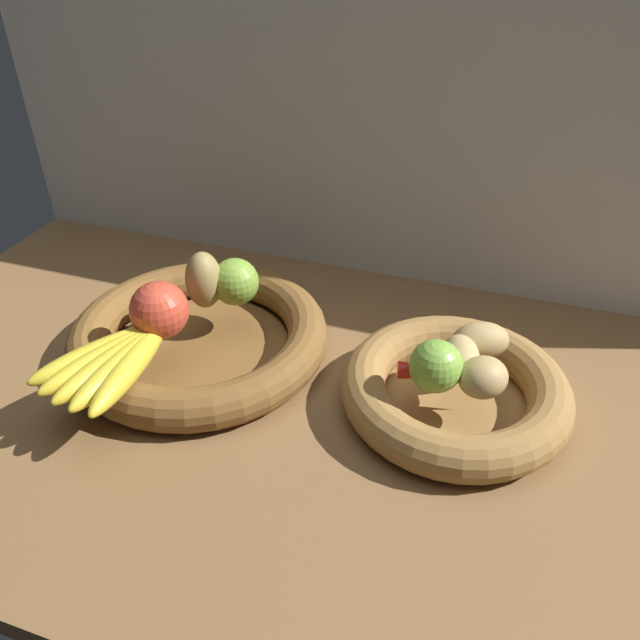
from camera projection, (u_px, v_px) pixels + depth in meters
The scene contains 13 objects.
ground_plane at pixel (337, 380), 89.31cm from camera, with size 140.00×90.00×3.00cm, color brown.
back_wall at pixel (398, 116), 95.99cm from camera, with size 140.00×3.00×55.00cm.
fruit_bowl_left at pixel (200, 337), 90.74cm from camera, with size 37.40×37.40×5.81cm.
fruit_bowl_right at pixel (455, 391), 81.01cm from camera, with size 29.72×29.72×5.81cm.
apple_red_front at pixel (159, 310), 83.71cm from camera, with size 7.97×7.97×7.97cm, color #CC422D.
apple_green_back at pixel (235, 282), 90.66cm from camera, with size 6.98×6.98×6.98cm, color #7AA338.
pear_brown at pixel (204, 280), 89.40cm from camera, with size 5.24×5.87×8.71cm, color olive.
banana_bunch_front at pixel (115, 359), 78.77cm from camera, with size 13.74×20.18×3.30cm.
potato_large at pixel (460, 357), 77.83cm from camera, with size 6.96×4.68×4.95cm, color tan.
potato_back at pixel (480, 341), 80.64cm from camera, with size 7.50×5.02×4.96cm, color tan.
potato_small at pixel (483, 377), 74.57cm from camera, with size 6.17×5.56×5.06cm, color tan.
lime_near at pixel (436, 366), 75.10cm from camera, with size 6.58×6.58×6.58cm, color #7AAD3D.
chili_pepper at pixel (455, 372), 77.47cm from camera, with size 2.27×2.27×14.14cm, color red.
Camera 1 is at (19.55, -65.48, 56.68)cm, focal length 35.03 mm.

